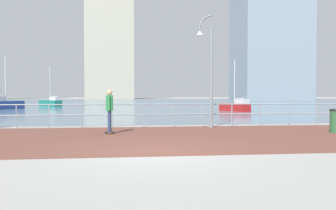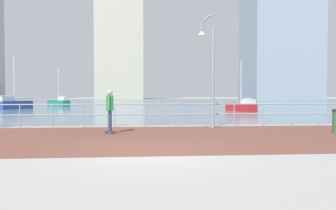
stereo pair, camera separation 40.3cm
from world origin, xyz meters
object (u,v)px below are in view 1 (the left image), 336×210
at_px(lamppost, 208,65).
at_px(trash_bin, 336,121).
at_px(skateboarder, 110,107).
at_px(sailboat_navy, 5,104).
at_px(sailboat_teal, 235,106).
at_px(sailboat_blue, 51,103).

height_order(lamppost, trash_bin, lamppost).
distance_m(skateboarder, sailboat_navy, 25.69).
distance_m(sailboat_navy, sailboat_teal, 22.71).
distance_m(lamppost, sailboat_teal, 15.73).
bearing_deg(lamppost, skateboarder, -154.29).
xyz_separation_m(skateboarder, sailboat_navy, (-11.58, 22.92, -0.51)).
relative_size(trash_bin, sailboat_blue, 0.19).
height_order(lamppost, sailboat_teal, lamppost).
bearing_deg(skateboarder, lamppost, 25.71).
xyz_separation_m(sailboat_navy, sailboat_teal, (21.77, -6.46, -0.08)).
distance_m(trash_bin, sailboat_teal, 17.12).
height_order(skateboarder, sailboat_navy, sailboat_navy).
xyz_separation_m(trash_bin, sailboat_blue, (-17.63, 31.47, -0.00)).
xyz_separation_m(lamppost, skateboarder, (-4.30, -2.07, -1.81)).
bearing_deg(sailboat_navy, skateboarder, -63.19).
relative_size(lamppost, trash_bin, 5.48).
bearing_deg(sailboat_teal, sailboat_navy, 163.47).
bearing_deg(sailboat_blue, skateboarder, -74.07).
height_order(sailboat_navy, sailboat_blue, sailboat_navy).
distance_m(trash_bin, sailboat_blue, 36.07).
bearing_deg(trash_bin, sailboat_navy, 130.94).
distance_m(skateboarder, sailboat_blue, 32.10).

